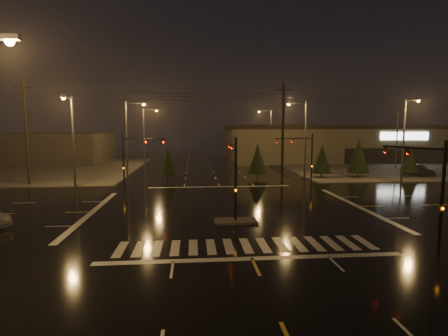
% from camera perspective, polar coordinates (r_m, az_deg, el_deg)
% --- Properties ---
extents(ground, '(140.00, 140.00, 0.00)m').
position_cam_1_polar(ground, '(28.94, 0.93, -6.72)').
color(ground, black).
rests_on(ground, ground).
extents(sidewalk_ne, '(36.00, 36.00, 0.12)m').
position_cam_1_polar(sidewalk_ne, '(67.04, 24.41, 0.34)').
color(sidewalk_ne, '#46443F').
rests_on(sidewalk_ne, ground).
extents(sidewalk_nw, '(36.00, 36.00, 0.12)m').
position_cam_1_polar(sidewalk_nw, '(64.34, -29.89, -0.18)').
color(sidewalk_nw, '#46443F').
rests_on(sidewalk_nw, ground).
extents(median_island, '(3.00, 1.60, 0.15)m').
position_cam_1_polar(median_island, '(25.07, 1.89, -8.65)').
color(median_island, '#46443F').
rests_on(median_island, ground).
extents(crosswalk, '(15.00, 2.60, 0.01)m').
position_cam_1_polar(crosswalk, '(20.35, 3.64, -12.52)').
color(crosswalk, beige).
rests_on(crosswalk, ground).
extents(stop_bar_near, '(16.00, 0.50, 0.01)m').
position_cam_1_polar(stop_bar_near, '(18.50, 4.60, -14.52)').
color(stop_bar_near, beige).
rests_on(stop_bar_near, ground).
extents(stop_bar_far, '(16.00, 0.50, 0.01)m').
position_cam_1_polar(stop_bar_far, '(39.68, -0.73, -3.07)').
color(stop_bar_far, beige).
rests_on(stop_bar_far, ground).
extents(parking_lot, '(50.00, 24.00, 0.08)m').
position_cam_1_polar(parking_lot, '(67.98, 28.91, 0.17)').
color(parking_lot, black).
rests_on(parking_lot, ground).
extents(retail_building, '(60.20, 28.30, 7.20)m').
position_cam_1_polar(retail_building, '(83.21, 22.14, 4.16)').
color(retail_building, '#67604A').
rests_on(retail_building, ground).
extents(commercial_block, '(30.00, 18.00, 5.60)m').
position_cam_1_polar(commercial_block, '(77.09, -29.66, 2.85)').
color(commercial_block, '#3E3936').
rests_on(commercial_block, ground).
extents(signal_mast_median, '(0.25, 4.59, 6.00)m').
position_cam_1_polar(signal_mast_median, '(25.28, 1.67, -0.03)').
color(signal_mast_median, black).
rests_on(signal_mast_median, ground).
extents(signal_mast_ne, '(4.84, 1.86, 6.00)m').
position_cam_1_polar(signal_mast_ne, '(40.22, 12.99, 2.33)').
color(signal_mast_ne, black).
rests_on(signal_mast_ne, ground).
extents(signal_mast_nw, '(4.84, 1.86, 6.00)m').
position_cam_1_polar(signal_mast_nw, '(38.81, -14.78, 2.13)').
color(signal_mast_nw, black).
rests_on(signal_mast_nw, ground).
extents(signal_mast_se, '(1.55, 3.87, 6.00)m').
position_cam_1_polar(signal_mast_se, '(22.71, 30.48, -1.80)').
color(signal_mast_se, black).
rests_on(signal_mast_se, ground).
extents(streetlight_1, '(2.77, 0.32, 10.00)m').
position_cam_1_polar(streetlight_1, '(46.75, -15.28, 5.30)').
color(streetlight_1, '#38383A').
rests_on(streetlight_1, ground).
extents(streetlight_2, '(2.77, 0.32, 10.00)m').
position_cam_1_polar(streetlight_2, '(62.56, -12.69, 5.64)').
color(streetlight_2, '#38383A').
rests_on(streetlight_2, ground).
extents(streetlight_3, '(2.77, 0.32, 10.00)m').
position_cam_1_polar(streetlight_3, '(46.23, 12.80, 5.36)').
color(streetlight_3, '#38383A').
rests_on(streetlight_3, ground).
extents(streetlight_4, '(2.77, 0.32, 10.00)m').
position_cam_1_polar(streetlight_4, '(65.55, 7.43, 5.78)').
color(streetlight_4, '#38383A').
rests_on(streetlight_4, ground).
extents(streetlight_5, '(0.32, 2.77, 10.00)m').
position_cam_1_polar(streetlight_5, '(41.32, -23.57, 4.85)').
color(streetlight_5, '#38383A').
rests_on(streetlight_5, ground).
extents(streetlight_6, '(0.32, 2.77, 10.00)m').
position_cam_1_polar(streetlight_6, '(46.47, 27.52, 4.78)').
color(streetlight_6, '#38383A').
rests_on(streetlight_6, ground).
extents(utility_pole_0, '(2.20, 0.32, 12.00)m').
position_cam_1_polar(utility_pole_0, '(46.13, -29.58, 5.07)').
color(utility_pole_0, black).
rests_on(utility_pole_0, ground).
extents(utility_pole_1, '(2.20, 0.32, 12.00)m').
position_cam_1_polar(utility_pole_1, '(43.41, 9.59, 5.79)').
color(utility_pole_1, black).
rests_on(utility_pole_1, ground).
extents(conifer_0, '(2.44, 2.44, 4.52)m').
position_cam_1_polar(conifer_0, '(47.85, 15.67, 1.48)').
color(conifer_0, black).
rests_on(conifer_0, ground).
extents(conifer_1, '(2.90, 2.90, 5.23)m').
position_cam_1_polar(conifer_1, '(49.84, 21.11, 1.89)').
color(conifer_1, black).
rests_on(conifer_1, ground).
extents(conifer_2, '(2.15, 2.15, 4.06)m').
position_cam_1_polar(conifer_2, '(53.19, 28.15, 1.18)').
color(conifer_2, black).
rests_on(conifer_2, ground).
extents(conifer_3, '(2.26, 2.26, 4.23)m').
position_cam_1_polar(conifer_3, '(44.23, -9.21, 1.05)').
color(conifer_3, black).
rests_on(conifer_3, ground).
extents(conifer_4, '(2.53, 2.53, 4.66)m').
position_cam_1_polar(conifer_4, '(45.92, 5.54, 1.58)').
color(conifer_4, black).
rests_on(conifer_4, ground).
extents(car_parked, '(2.64, 5.22, 1.71)m').
position_cam_1_polar(car_parked, '(55.67, 29.04, -0.24)').
color(car_parked, black).
rests_on(car_parked, ground).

